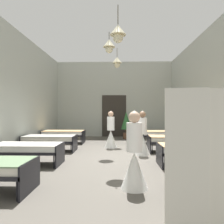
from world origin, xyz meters
The scene contains 12 objects.
ground_plane centered at (0.00, 0.00, -0.05)m, with size 7.27×11.38×0.10m, color #59544C.
room_shell centered at (0.00, 1.37, 2.19)m, with size 7.07×10.98×4.36m.
bed_left_row_1 centered at (-2.28, -0.95, 0.44)m, with size 1.90×0.84×0.57m.
bed_right_row_1 centered at (2.28, -0.95, 0.44)m, with size 1.90×0.84×0.57m.
bed_left_row_2 centered at (-2.28, 0.95, 0.44)m, with size 1.90×0.84×0.57m.
bed_right_row_2 centered at (2.28, 0.95, 0.44)m, with size 1.90×0.84×0.57m.
bed_left_row_3 centered at (-2.28, 2.85, 0.44)m, with size 1.90×0.84×0.57m.
bed_right_row_3 centered at (2.28, 2.85, 0.44)m, with size 1.90×0.84×0.57m.
nurse_near_aisle centered at (0.54, -2.59, 0.53)m, with size 0.52×0.52×1.49m.
nurse_mid_aisle centered at (1.05, 0.39, 0.53)m, with size 0.52×0.52×1.49m.
nurse_far_aisle centered at (-0.06, 1.73, 0.53)m, with size 0.52×0.52×1.49m.
potted_plant centered at (0.66, 4.37, 0.89)m, with size 0.54×0.54×1.46m.
Camera 1 is at (0.24, -6.47, 1.47)m, focal length 32.62 mm.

